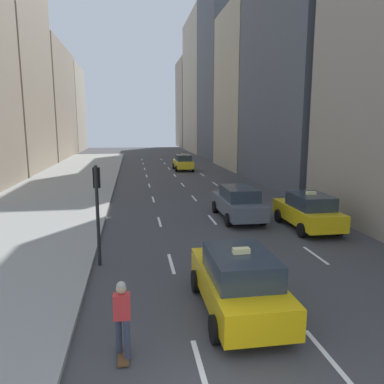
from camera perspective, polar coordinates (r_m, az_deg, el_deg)
sidewalk_left at (r=32.71m, az=-18.60°, el=1.05°), size 8.00×66.00×0.15m
lane_markings at (r=28.60m, az=-0.65°, el=0.20°), size 5.72×56.00×0.01m
building_row_right at (r=51.03m, az=6.74°, el=17.73°), size 6.00×85.57×29.03m
taxi_lead at (r=18.87m, az=17.28°, el=-2.78°), size 2.02×4.40×1.87m
taxi_second at (r=10.26m, az=7.06°, el=-13.37°), size 2.02×4.40×1.87m
taxi_third at (r=41.51m, az=-1.36°, el=4.54°), size 2.02×4.40×1.87m
sedan_black_near at (r=20.12m, az=7.00°, el=-1.58°), size 2.02×4.92×1.74m
skateboarder at (r=8.50m, az=-10.59°, el=-18.09°), size 0.36×0.80×1.75m
traffic_light_pole at (r=13.53m, az=-14.25°, el=-1.02°), size 0.24×0.42×3.60m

